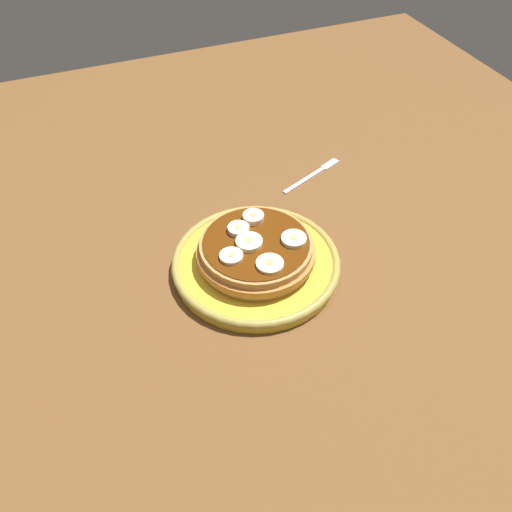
{
  "coord_description": "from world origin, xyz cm",
  "views": [
    {
      "loc": [
        48.71,
        -19.89,
        54.53
      ],
      "look_at": [
        0.0,
        0.0,
        2.46
      ],
      "focal_mm": 38.47,
      "sensor_mm": 36.0,
      "label": 1
    }
  ],
  "objects_px": {
    "banana_slice_1": "(231,256)",
    "banana_slice_3": "(294,239)",
    "pancake_stack": "(256,252)",
    "banana_slice_0": "(250,243)",
    "banana_slice_4": "(239,229)",
    "fork": "(315,173)",
    "banana_slice_2": "(253,217)",
    "plate": "(256,263)",
    "banana_slice_5": "(272,263)"
  },
  "relations": [
    {
      "from": "banana_slice_2",
      "to": "banana_slice_3",
      "type": "relative_size",
      "value": 0.87
    },
    {
      "from": "pancake_stack",
      "to": "fork",
      "type": "height_order",
      "value": "pancake_stack"
    },
    {
      "from": "banana_slice_4",
      "to": "banana_slice_5",
      "type": "relative_size",
      "value": 0.83
    },
    {
      "from": "banana_slice_1",
      "to": "banana_slice_3",
      "type": "distance_m",
      "value": 0.09
    },
    {
      "from": "banana_slice_1",
      "to": "banana_slice_5",
      "type": "height_order",
      "value": "same"
    },
    {
      "from": "banana_slice_3",
      "to": "pancake_stack",
      "type": "bearing_deg",
      "value": -107.9
    },
    {
      "from": "banana_slice_2",
      "to": "fork",
      "type": "distance_m",
      "value": 0.21
    },
    {
      "from": "banana_slice_0",
      "to": "banana_slice_1",
      "type": "xyz_separation_m",
      "value": [
        0.01,
        -0.03,
        -0.0
      ]
    },
    {
      "from": "banana_slice_3",
      "to": "banana_slice_4",
      "type": "distance_m",
      "value": 0.08
    },
    {
      "from": "banana_slice_1",
      "to": "banana_slice_2",
      "type": "bearing_deg",
      "value": 137.32
    },
    {
      "from": "banana_slice_1",
      "to": "plate",
      "type": "bearing_deg",
      "value": 110.29
    },
    {
      "from": "banana_slice_3",
      "to": "banana_slice_5",
      "type": "xyz_separation_m",
      "value": [
        0.03,
        -0.04,
        -0.0
      ]
    },
    {
      "from": "banana_slice_0",
      "to": "fork",
      "type": "height_order",
      "value": "banana_slice_0"
    },
    {
      "from": "banana_slice_0",
      "to": "pancake_stack",
      "type": "bearing_deg",
      "value": 95.2
    },
    {
      "from": "banana_slice_1",
      "to": "fork",
      "type": "distance_m",
      "value": 0.28
    },
    {
      "from": "plate",
      "to": "banana_slice_1",
      "type": "bearing_deg",
      "value": -69.71
    },
    {
      "from": "banana_slice_0",
      "to": "banana_slice_1",
      "type": "relative_size",
      "value": 1.16
    },
    {
      "from": "pancake_stack",
      "to": "banana_slice_1",
      "type": "xyz_separation_m",
      "value": [
        0.01,
        -0.04,
        0.02
      ]
    },
    {
      "from": "banana_slice_4",
      "to": "banana_slice_3",
      "type": "bearing_deg",
      "value": 53.4
    },
    {
      "from": "banana_slice_0",
      "to": "banana_slice_1",
      "type": "bearing_deg",
      "value": -66.55
    },
    {
      "from": "banana_slice_2",
      "to": "banana_slice_3",
      "type": "height_order",
      "value": "banana_slice_2"
    },
    {
      "from": "banana_slice_0",
      "to": "plate",
      "type": "bearing_deg",
      "value": 99.73
    },
    {
      "from": "plate",
      "to": "fork",
      "type": "distance_m",
      "value": 0.24
    },
    {
      "from": "banana_slice_3",
      "to": "banana_slice_5",
      "type": "bearing_deg",
      "value": -56.05
    },
    {
      "from": "plate",
      "to": "banana_slice_5",
      "type": "distance_m",
      "value": 0.06
    },
    {
      "from": "banana_slice_0",
      "to": "banana_slice_5",
      "type": "xyz_separation_m",
      "value": [
        0.04,
        0.01,
        -0.0
      ]
    },
    {
      "from": "plate",
      "to": "banana_slice_2",
      "type": "xyz_separation_m",
      "value": [
        -0.04,
        0.01,
        0.04
      ]
    },
    {
      "from": "pancake_stack",
      "to": "banana_slice_0",
      "type": "height_order",
      "value": "banana_slice_0"
    },
    {
      "from": "banana_slice_1",
      "to": "banana_slice_2",
      "type": "relative_size",
      "value": 1.04
    },
    {
      "from": "banana_slice_3",
      "to": "banana_slice_4",
      "type": "height_order",
      "value": "banana_slice_4"
    },
    {
      "from": "plate",
      "to": "banana_slice_3",
      "type": "xyz_separation_m",
      "value": [
        0.02,
        0.05,
        0.04
      ]
    },
    {
      "from": "pancake_stack",
      "to": "banana_slice_4",
      "type": "height_order",
      "value": "banana_slice_4"
    },
    {
      "from": "plate",
      "to": "banana_slice_0",
      "type": "bearing_deg",
      "value": -80.27
    },
    {
      "from": "pancake_stack",
      "to": "banana_slice_0",
      "type": "bearing_deg",
      "value": -84.8
    },
    {
      "from": "pancake_stack",
      "to": "banana_slice_3",
      "type": "bearing_deg",
      "value": 72.1
    },
    {
      "from": "plate",
      "to": "pancake_stack",
      "type": "distance_m",
      "value": 0.02
    },
    {
      "from": "plate",
      "to": "banana_slice_1",
      "type": "relative_size",
      "value": 7.52
    },
    {
      "from": "banana_slice_3",
      "to": "fork",
      "type": "height_order",
      "value": "banana_slice_3"
    },
    {
      "from": "banana_slice_3",
      "to": "fork",
      "type": "xyz_separation_m",
      "value": [
        -0.18,
        0.13,
        -0.05
      ]
    },
    {
      "from": "banana_slice_1",
      "to": "pancake_stack",
      "type": "bearing_deg",
      "value": 109.41
    },
    {
      "from": "banana_slice_0",
      "to": "banana_slice_5",
      "type": "relative_size",
      "value": 1.0
    },
    {
      "from": "banana_slice_0",
      "to": "fork",
      "type": "distance_m",
      "value": 0.25
    },
    {
      "from": "banana_slice_0",
      "to": "banana_slice_3",
      "type": "distance_m",
      "value": 0.06
    },
    {
      "from": "plate",
      "to": "banana_slice_0",
      "type": "relative_size",
      "value": 6.47
    },
    {
      "from": "pancake_stack",
      "to": "banana_slice_4",
      "type": "bearing_deg",
      "value": -156.07
    },
    {
      "from": "pancake_stack",
      "to": "banana_slice_0",
      "type": "relative_size",
      "value": 4.54
    },
    {
      "from": "banana_slice_2",
      "to": "banana_slice_5",
      "type": "bearing_deg",
      "value": -6.9
    },
    {
      "from": "plate",
      "to": "banana_slice_2",
      "type": "relative_size",
      "value": 7.83
    },
    {
      "from": "banana_slice_0",
      "to": "banana_slice_4",
      "type": "distance_m",
      "value": 0.03
    },
    {
      "from": "banana_slice_0",
      "to": "banana_slice_3",
      "type": "height_order",
      "value": "same"
    }
  ]
}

